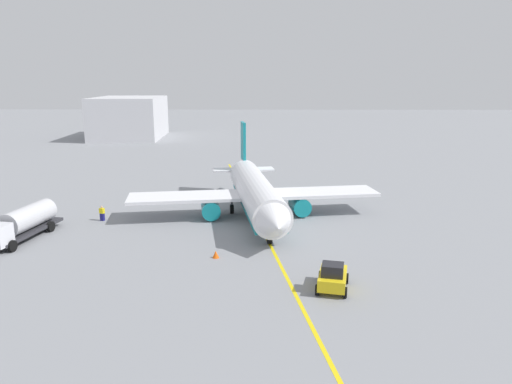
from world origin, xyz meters
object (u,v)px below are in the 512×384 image
airplane (255,193)px  safety_cone_nose (216,254)px  pushback_tug (333,277)px  refueling_worker (102,214)px  fuel_tanker (22,223)px

airplane → safety_cone_nose: size_ratio=44.47×
pushback_tug → airplane: bearing=-162.6°
refueling_worker → safety_cone_nose: bearing=51.1°
pushback_tug → safety_cone_nose: (-6.38, -9.49, -0.68)m
refueling_worker → safety_cone_nose: size_ratio=2.59×
airplane → safety_cone_nose: (13.31, -3.31, -2.42)m
fuel_tanker → safety_cone_nose: 20.27m
fuel_tanker → refueling_worker: 8.70m
airplane → pushback_tug: bearing=17.4°
airplane → refueling_worker: size_ratio=17.15×
airplane → pushback_tug: size_ratio=7.45×
fuel_tanker → refueling_worker: size_ratio=5.89×
pushback_tug → safety_cone_nose: 11.46m
pushback_tug → refueling_worker: 29.31m
pushback_tug → safety_cone_nose: bearing=-123.9°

